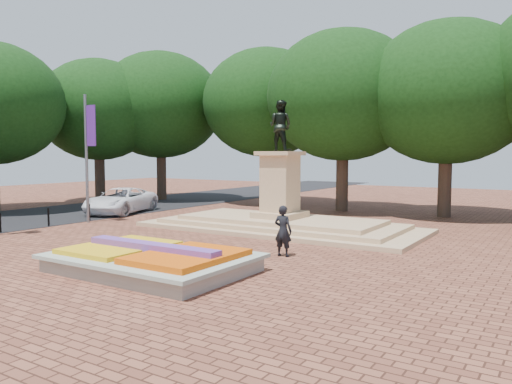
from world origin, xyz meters
TOP-DOWN VIEW (x-y plane):
  - ground at (0.00, 0.00)m, footprint 90.00×90.00m
  - asphalt_street at (-15.00, 5.00)m, footprint 9.00×90.00m
  - flower_bed at (1.03, -2.00)m, footprint 6.30×4.30m
  - monument at (0.00, 8.00)m, footprint 14.00×6.00m
  - tree_row_back at (2.33, 18.00)m, footprint 44.80×8.80m
  - van at (-12.00, 8.51)m, footprint 4.30×6.34m
  - pedestrian at (3.39, 2.31)m, footprint 0.70×0.47m

SIDE VIEW (x-z plane):
  - ground at x=0.00m, z-range 0.00..0.00m
  - asphalt_street at x=-15.00m, z-range 0.00..0.02m
  - flower_bed at x=1.03m, z-range -0.08..0.83m
  - van at x=-12.00m, z-range 0.00..1.61m
  - monument at x=0.00m, z-range -2.32..4.09m
  - pedestrian at x=3.39m, z-range 0.00..1.89m
  - tree_row_back at x=2.33m, z-range 1.46..11.89m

